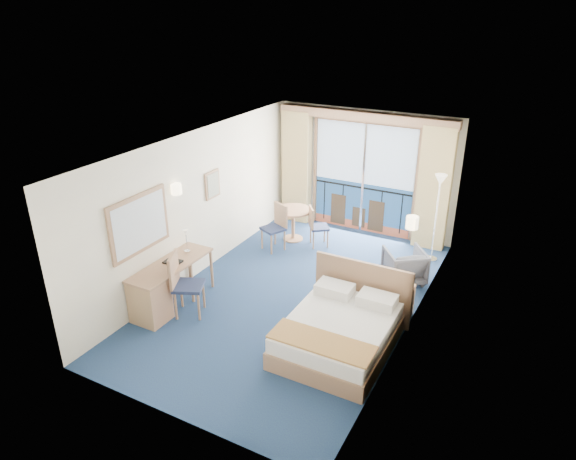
% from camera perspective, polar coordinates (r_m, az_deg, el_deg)
% --- Properties ---
extents(floor, '(6.50, 6.50, 0.00)m').
position_cam_1_polar(floor, '(9.07, 0.79, -7.31)').
color(floor, navy).
rests_on(floor, ground).
extents(room_walls, '(4.04, 6.54, 2.72)m').
position_cam_1_polar(room_walls, '(8.28, 0.86, 3.24)').
color(room_walls, white).
rests_on(room_walls, ground).
extents(balcony_door, '(2.36, 0.03, 2.52)m').
position_cam_1_polar(balcony_door, '(11.29, 8.31, 5.36)').
color(balcony_door, navy).
rests_on(balcony_door, room_walls).
extents(curtain_left, '(0.65, 0.22, 2.55)m').
position_cam_1_polar(curtain_left, '(11.70, 0.96, 6.96)').
color(curtain_left, '#D8BB77').
rests_on(curtain_left, room_walls).
extents(curtain_right, '(0.65, 0.22, 2.55)m').
position_cam_1_polar(curtain_right, '(10.73, 15.91, 4.40)').
color(curtain_right, '#D8BB77').
rests_on(curtain_right, room_walls).
extents(pelmet, '(3.80, 0.25, 0.18)m').
position_cam_1_polar(pelmet, '(10.81, 8.59, 12.40)').
color(pelmet, '#A6795A').
rests_on(pelmet, room_walls).
extents(mirror, '(0.05, 1.25, 0.95)m').
position_cam_1_polar(mirror, '(8.32, -16.18, 0.66)').
color(mirror, '#A6795A').
rests_on(mirror, room_walls).
extents(wall_print, '(0.04, 0.42, 0.52)m').
position_cam_1_polar(wall_print, '(9.69, -8.38, 5.02)').
color(wall_print, '#A6795A').
rests_on(wall_print, room_walls).
extents(sconce_left, '(0.18, 0.18, 0.18)m').
position_cam_1_polar(sconce_left, '(8.81, -12.29, 4.48)').
color(sconce_left, '#FFE8B2').
rests_on(sconce_left, room_walls).
extents(sconce_right, '(0.18, 0.18, 0.18)m').
position_cam_1_polar(sconce_right, '(7.50, 13.64, 0.82)').
color(sconce_right, '#FFE8B2').
rests_on(sconce_right, room_walls).
extents(bed, '(1.61, 1.91, 1.01)m').
position_cam_1_polar(bed, '(7.75, 5.81, -11.05)').
color(bed, '#A6795A').
rests_on(bed, ground).
extents(nightstand, '(0.43, 0.41, 0.56)m').
position_cam_1_polar(nightstand, '(8.57, 12.15, -7.77)').
color(nightstand, tan).
rests_on(nightstand, ground).
extents(phone, '(0.18, 0.15, 0.08)m').
position_cam_1_polar(phone, '(8.44, 12.31, -5.81)').
color(phone, white).
rests_on(phone, nightstand).
extents(armchair, '(0.96, 0.96, 0.63)m').
position_cam_1_polar(armchair, '(9.61, 12.80, -3.86)').
color(armchair, '#454854').
rests_on(armchair, ground).
extents(floor_lamp, '(0.25, 0.25, 1.78)m').
position_cam_1_polar(floor_lamp, '(10.13, 16.40, 3.60)').
color(floor_lamp, silver).
rests_on(floor_lamp, ground).
extents(desk, '(0.56, 1.63, 0.76)m').
position_cam_1_polar(desk, '(8.58, -14.58, -6.87)').
color(desk, '#A6795A').
rests_on(desk, ground).
extents(desk_chair, '(0.62, 0.62, 1.08)m').
position_cam_1_polar(desk_chair, '(8.47, -11.65, -5.56)').
color(desk_chair, '#202A4B').
rests_on(desk_chair, ground).
extents(folder, '(0.29, 0.23, 0.03)m').
position_cam_1_polar(folder, '(8.73, -12.67, -3.46)').
color(folder, black).
rests_on(folder, desk).
extents(desk_lamp, '(0.11, 0.11, 0.41)m').
position_cam_1_polar(desk_lamp, '(8.89, -11.27, -0.69)').
color(desk_lamp, silver).
rests_on(desk_lamp, desk).
extents(round_table, '(0.77, 0.77, 0.69)m').
position_cam_1_polar(round_table, '(10.91, 0.57, 1.48)').
color(round_table, '#A6795A').
rests_on(round_table, ground).
extents(table_chair_a, '(0.53, 0.53, 0.87)m').
position_cam_1_polar(table_chair_a, '(10.66, 3.11, 0.65)').
color(table_chair_a, '#202A4B').
rests_on(table_chair_a, ground).
extents(table_chair_b, '(0.55, 0.56, 0.96)m').
position_cam_1_polar(table_chair_b, '(10.51, -1.29, 0.65)').
color(table_chair_b, '#202A4B').
rests_on(table_chair_b, ground).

